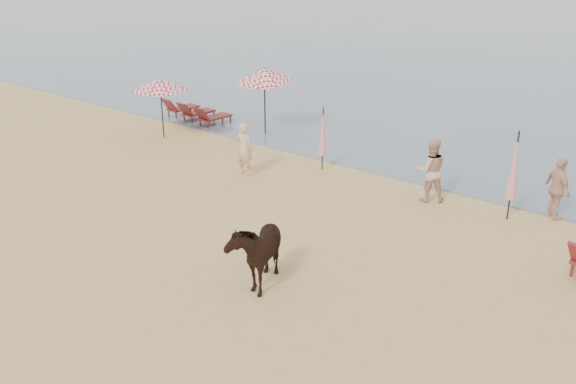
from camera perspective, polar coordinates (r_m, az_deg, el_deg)
name	(u,v)px	position (r m, az deg, el deg)	size (l,w,h in m)	color
ground	(131,321)	(13.09, -13.79, -11.06)	(120.00, 120.00, 0.00)	tan
lounger_cluster_left	(195,111)	(25.87, -8.29, 7.10)	(2.74, 1.78, 0.57)	maroon
umbrella_open_left_a	(160,85)	(23.53, -11.30, 9.35)	(1.93, 1.93, 2.20)	black
umbrella_open_left_b	(264,75)	(23.54, -2.11, 10.38)	(2.01, 2.05, 2.57)	black
umbrella_closed_left	(323,132)	(20.07, 3.12, 5.38)	(0.25, 0.25, 2.02)	black
umbrella_closed_right	(514,166)	(17.33, 19.48, 2.20)	(0.29, 0.29, 2.42)	black
cow	(257,249)	(13.66, -2.81, -5.09)	(0.85, 1.86, 1.57)	black
beachgoer_left	(245,149)	(19.78, -3.88, 3.85)	(0.60, 0.40, 1.65)	#D8AC87
beachgoer_right_a	(431,170)	(18.16, 12.56, 1.90)	(0.88, 0.69, 1.81)	tan
beachgoer_right_b	(558,189)	(18.02, 22.86, 0.28)	(0.99, 0.41, 1.69)	tan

